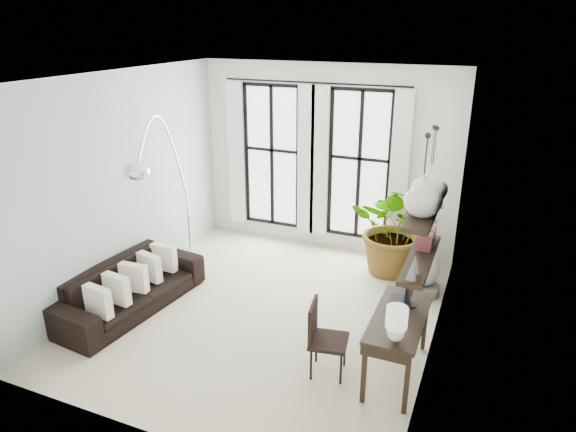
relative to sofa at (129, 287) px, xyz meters
The scene contains 16 objects.
floor 1.94m from the sofa, 19.80° to the left, with size 5.00×5.00×0.00m, color beige.
ceiling 3.45m from the sofa, 19.80° to the left, with size 5.00×5.00×0.00m, color white.
wall_left 1.49m from the sofa, 124.77° to the left, with size 5.00×5.00×0.00m, color #9FB1A8.
wall_right 4.29m from the sofa, ahead, with size 5.00×5.00×0.00m, color white.
wall_back 3.84m from the sofa, 60.24° to the left, with size 4.50×4.50×0.00m, color white.
windows 3.68m from the sofa, 62.53° to the left, with size 3.26×0.13×2.65m.
wall_shelves 4.15m from the sofa, ahead, with size 0.25×1.30×0.60m.
sofa is the anchor object (origin of this frame).
throw_pillows 0.20m from the sofa, ahead, with size 0.40×1.52×0.40m.
plant 4.10m from the sofa, 38.64° to the left, with size 1.38×1.20×1.53m, color #2D7228.
desk 3.77m from the sofa, ahead, with size 0.55×1.31×1.17m.
desk_chair 2.97m from the sofa, ahead, with size 0.49×0.49×0.89m.
arc_lamp 1.92m from the sofa, 83.27° to the left, with size 0.77×2.02×2.63m.
buddha 4.25m from the sofa, 28.19° to the left, with size 0.49×0.49×0.89m.
vase_a 4.37m from the sofa, ahead, with size 0.37×0.37×0.38m, color white.
vase_b 4.37m from the sofa, ahead, with size 0.37×0.37×0.38m, color white.
Camera 1 is at (2.70, -5.65, 3.81)m, focal length 32.00 mm.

